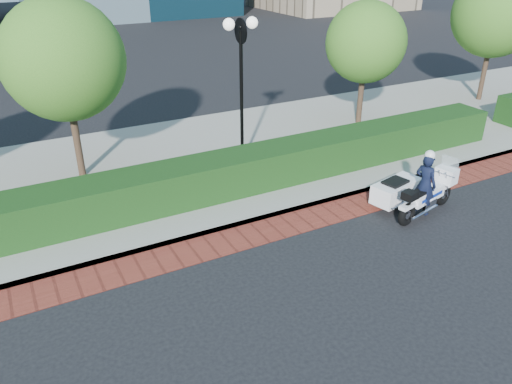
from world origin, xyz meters
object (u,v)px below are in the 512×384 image
tree_c (366,42)px  tree_d (496,14)px  tree_b (63,60)px  lamppost (241,70)px  police_motorcycle (414,190)px

tree_c → tree_d: size_ratio=0.83×
tree_c → tree_b: bearing=180.0°
lamppost → tree_c: size_ratio=0.98×
lamppost → tree_c: (5.50, 1.30, 0.09)m
tree_d → lamppost: bearing=-173.8°
tree_b → tree_d: bearing=0.0°
police_motorcycle → tree_c: bearing=50.4°
tree_b → tree_d: 16.50m
lamppost → police_motorcycle: (2.50, -4.59, -2.35)m
tree_b → police_motorcycle: size_ratio=2.23×
tree_d → police_motorcycle: (-9.50, -5.89, -3.00)m
lamppost → police_motorcycle: lamppost is taller
police_motorcycle → tree_d: bearing=19.2°
tree_b → police_motorcycle: (7.00, -5.89, -2.82)m
lamppost → tree_b: tree_b is taller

